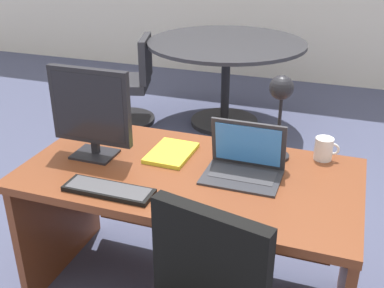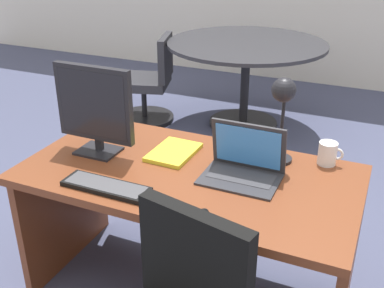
# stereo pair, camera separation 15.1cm
# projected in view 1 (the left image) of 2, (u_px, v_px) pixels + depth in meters

# --- Properties ---
(ground) EXTENTS (12.00, 12.00, 0.00)m
(ground) POSITION_uv_depth(u_px,v_px,m) (253.00, 165.00, 3.72)
(ground) COLOR #474C6B
(desk) EXTENTS (1.52, 0.80, 0.72)m
(desk) POSITION_uv_depth(u_px,v_px,m) (192.00, 205.00, 2.26)
(desk) COLOR brown
(desk) RESTS_ON ground
(monitor) EXTENTS (0.40, 0.16, 0.44)m
(monitor) POSITION_uv_depth(u_px,v_px,m) (91.00, 110.00, 2.18)
(monitor) COLOR black
(monitor) RESTS_ON desk
(laptop) EXTENTS (0.34, 0.25, 0.24)m
(laptop) POSITION_uv_depth(u_px,v_px,m) (245.00, 158.00, 2.10)
(laptop) COLOR #2D2D33
(laptop) RESTS_ON desk
(keyboard) EXTENTS (0.39, 0.12, 0.02)m
(keyboard) POSITION_uv_depth(u_px,v_px,m) (109.00, 190.00, 1.97)
(keyboard) COLOR black
(keyboard) RESTS_ON desk
(mouse) EXTENTS (0.05, 0.09, 0.04)m
(mouse) POSITION_uv_depth(u_px,v_px,m) (211.00, 215.00, 1.79)
(mouse) COLOR black
(mouse) RESTS_ON desk
(desk_lamp) EXTENTS (0.12, 0.14, 0.42)m
(desk_lamp) POSITION_uv_depth(u_px,v_px,m) (281.00, 99.00, 2.11)
(desk_lamp) COLOR black
(desk_lamp) RESTS_ON desk
(book) EXTENTS (0.20, 0.28, 0.02)m
(book) POSITION_uv_depth(u_px,v_px,m) (171.00, 153.00, 2.28)
(book) COLOR yellow
(book) RESTS_ON desk
(coffee_mug) EXTENTS (0.12, 0.09, 0.11)m
(coffee_mug) POSITION_uv_depth(u_px,v_px,m) (324.00, 149.00, 2.22)
(coffee_mug) COLOR white
(coffee_mug) RESTS_ON desk
(meeting_table) EXTENTS (1.41, 1.41, 0.79)m
(meeting_table) POSITION_uv_depth(u_px,v_px,m) (226.00, 62.00, 4.24)
(meeting_table) COLOR black
(meeting_table) RESTS_ON ground
(meeting_chair_near) EXTENTS (0.59, 0.57, 0.82)m
(meeting_chair_near) POSITION_uv_depth(u_px,v_px,m) (130.00, 89.00, 4.40)
(meeting_chair_near) COLOR black
(meeting_chair_near) RESTS_ON ground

